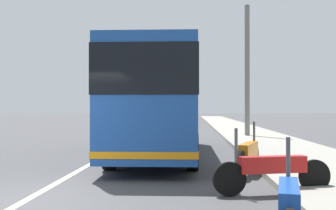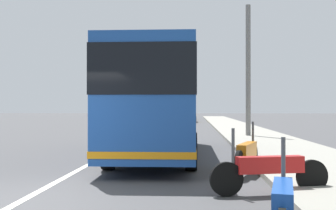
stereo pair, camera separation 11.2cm
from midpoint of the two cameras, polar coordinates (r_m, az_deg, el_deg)
The scene contains 12 objects.
ground_plane at distance 7.82m, azimuth -19.50°, elevation -12.59°, with size 220.00×220.00×0.00m, color #424244.
sidewalk_curb at distance 17.45m, azimuth 15.10°, elevation -5.57°, with size 110.00×3.60×0.14m, color gray.
lane_divider_line at distance 17.37m, azimuth -6.37°, elevation -5.82°, with size 110.00×0.16×0.01m, color silver.
coach_bus at distance 14.07m, azimuth -1.01°, elevation 0.96°, with size 10.23×2.56×3.38m.
motorcycle_angled at distance 5.40m, azimuth 16.35°, elevation -13.20°, with size 2.13×0.55×1.25m.
motorcycle_by_tree at distance 8.10m, azimuth 14.40°, elevation -8.73°, with size 0.66×2.33×1.27m.
motorcycle_mid_row at distance 10.47m, azimuth 11.31°, elevation -6.73°, with size 2.32×0.88×1.29m.
car_side_street at distance 34.69m, azimuth -3.97°, elevation -1.89°, with size 4.56×1.98×1.54m.
car_ahead_same_lane at distance 46.36m, azimuth 2.80°, elevation -1.53°, with size 4.23×2.06×1.49m.
car_far_distant at distance 56.18m, azimuth 2.61°, elevation -1.32°, with size 4.65×1.90×1.47m.
car_behind_bus at distance 50.87m, azimuth -1.62°, elevation -1.47°, with size 4.75×1.89×1.38m.
utility_pole at distance 22.76m, azimuth 11.28°, elevation 4.63°, with size 0.27×0.27×7.27m, color slate.
Camera 2 is at (-7.03, -3.05, 1.66)m, focal length 43.61 mm.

